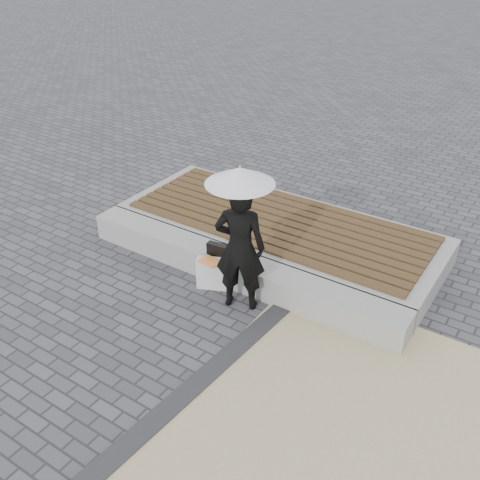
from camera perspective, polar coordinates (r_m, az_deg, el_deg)
name	(u,v)px	position (r m, az deg, el deg)	size (l,w,h in m)	color
ground	(163,344)	(6.86, -8.03, -10.61)	(80.00, 80.00, 0.00)	#4D4D52
edging_band	(186,394)	(6.21, -5.66, -15.63)	(0.25, 5.20, 0.04)	#2D2C2F
seating_ledge	(236,269)	(7.73, -0.45, -3.00)	(5.00, 0.45, 0.40)	gray
timber_platform	(278,233)	(8.60, 4.00, 0.73)	(5.00, 2.00, 0.40)	#969591
timber_decking	(279,221)	(8.49, 4.05, 2.01)	(4.60, 1.80, 0.04)	brown
woman	(240,248)	(6.90, 0.00, -0.81)	(0.65, 0.42, 1.77)	black
parasol	(240,176)	(6.43, 0.00, 6.70)	(0.84, 0.84, 1.08)	#A6A6AB
handbag	(217,250)	(7.57, -2.36, -1.09)	(0.29, 0.10, 0.21)	black
canvas_tote	(212,273)	(7.60, -2.89, -3.49)	(0.42, 0.18, 0.44)	white
magazine	(210,261)	(7.44, -3.16, -2.23)	(0.29, 0.21, 0.01)	#DF3E30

